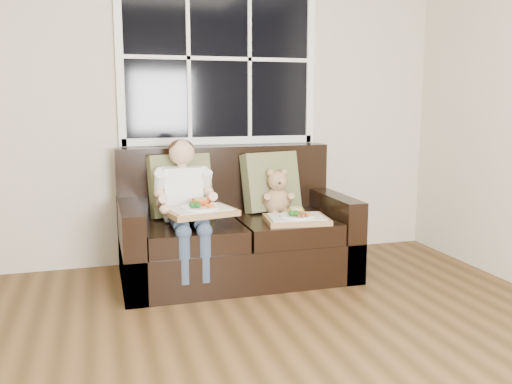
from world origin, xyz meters
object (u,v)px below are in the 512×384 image
object	(u,v)px
teddy_bear	(277,195)
tray_right	(297,218)
loveseat	(234,235)
tray_left	(200,210)
child	(185,195)

from	to	relation	value
teddy_bear	tray_right	world-z (taller)	teddy_bear
loveseat	tray_left	bearing A→B (deg)	-137.37
tray_left	tray_right	distance (m)	0.71
child	teddy_bear	distance (m)	0.76
loveseat	tray_left	xyz separation A→B (m)	(-0.32, -0.29, 0.27)
teddy_bear	child	bearing A→B (deg)	-162.96
loveseat	tray_left	distance (m)	0.51
loveseat	tray_right	bearing A→B (deg)	-38.82
child	tray_left	size ratio (longest dim) A/B	1.75
child	tray_left	distance (m)	0.20
child	tray_right	bearing A→B (deg)	-13.63
tray_left	tray_right	bearing A→B (deg)	-13.82
child	tray_right	distance (m)	0.82
teddy_bear	tray_right	bearing A→B (deg)	-76.80
tray_left	teddy_bear	bearing A→B (deg)	12.49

